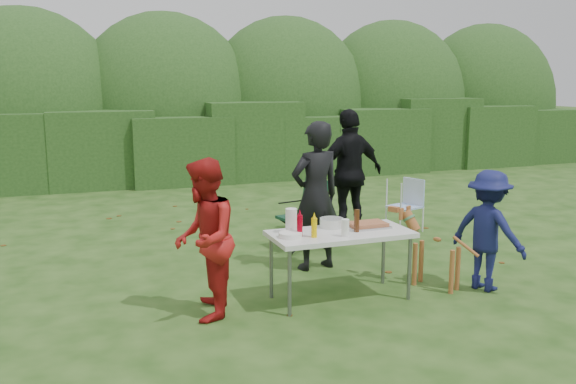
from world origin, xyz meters
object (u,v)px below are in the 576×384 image
object	(u,v)px
mustard_bottle	(314,228)
ketchup_bottle	(300,226)
child	(488,230)
lawn_chair	(405,204)
camping_chair	(301,214)
dog	(437,251)
person_cook	(316,196)
folding_table	(341,237)
person_black_puffy	(350,173)
beer_bottle	(357,221)
person_red_jacket	(204,239)
paper_towel_roll	(291,221)

from	to	relation	value
mustard_bottle	ketchup_bottle	size ratio (longest dim) A/B	0.91
child	lawn_chair	size ratio (longest dim) A/B	1.68
camping_chair	dog	bearing A→B (deg)	99.63
person_cook	lawn_chair	world-z (taller)	person_cook
dog	folding_table	bearing A→B (deg)	57.26
person_cook	lawn_chair	distance (m)	2.55
lawn_chair	mustard_bottle	xyz separation A→B (m)	(-2.62, -2.56, 0.44)
person_black_puffy	ketchup_bottle	world-z (taller)	person_black_puffy
dog	mustard_bottle	size ratio (longest dim) A/B	4.49
folding_table	beer_bottle	bearing A→B (deg)	-21.83
dog	person_black_puffy	bearing A→B (deg)	-33.04
person_cook	dog	world-z (taller)	person_cook
person_red_jacket	person_black_puffy	xyz separation A→B (m)	(2.75, 2.42, 0.16)
folding_table	camping_chair	xyz separation A→B (m)	(0.35, 2.01, -0.20)
person_black_puffy	person_cook	bearing A→B (deg)	41.09
child	person_cook	bearing A→B (deg)	24.64
person_cook	beer_bottle	size ratio (longest dim) A/B	7.65
person_black_puffy	child	world-z (taller)	person_black_puffy
child	camping_chair	distance (m)	2.65
person_cook	child	distance (m)	2.05
person_black_puffy	dog	bearing A→B (deg)	78.24
person_red_jacket	paper_towel_roll	bearing A→B (deg)	113.96
camping_chair	beer_bottle	bearing A→B (deg)	72.58
folding_table	person_cook	xyz separation A→B (m)	(0.17, 1.09, 0.23)
folding_table	person_black_puffy	bearing A→B (deg)	61.97
lawn_chair	person_black_puffy	bearing A→B (deg)	-16.38
child	paper_towel_roll	xyz separation A→B (m)	(-2.18, 0.41, 0.20)
person_cook	person_black_puffy	world-z (taller)	person_black_puffy
folding_table	person_black_puffy	size ratio (longest dim) A/B	0.79
child	mustard_bottle	xyz separation A→B (m)	(-2.02, 0.17, 0.17)
lawn_chair	paper_towel_roll	distance (m)	3.64
folding_table	paper_towel_roll	distance (m)	0.56
child	person_red_jacket	bearing A→B (deg)	61.76
camping_chair	ketchup_bottle	xyz separation A→B (m)	(-0.82, -2.03, 0.36)
lawn_chair	mustard_bottle	world-z (taller)	mustard_bottle
child	beer_bottle	world-z (taller)	child
person_cook	camping_chair	size ratio (longest dim) A/B	1.87
person_red_jacket	ketchup_bottle	size ratio (longest dim) A/B	7.20
person_cook	person_black_puffy	distance (m)	1.74
person_cook	dog	distance (m)	1.59
mustard_bottle	lawn_chair	bearing A→B (deg)	44.40
person_red_jacket	dog	bearing A→B (deg)	105.26
child	beer_bottle	xyz separation A→B (m)	(-1.52, 0.22, 0.19)
person_cook	ketchup_bottle	bearing A→B (deg)	49.98
child	ketchup_bottle	xyz separation A→B (m)	(-2.14, 0.26, 0.18)
beer_bottle	person_black_puffy	bearing A→B (deg)	65.45
ketchup_bottle	person_cook	bearing A→B (deg)	59.83
folding_table	lawn_chair	distance (m)	3.35
person_black_puffy	lawn_chair	world-z (taller)	person_black_puffy
dog	person_red_jacket	bearing A→B (deg)	58.46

